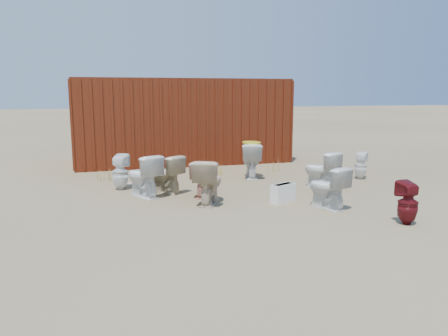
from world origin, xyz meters
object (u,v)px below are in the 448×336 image
object	(u,v)px
toilet_front_c	(327,187)
toilet_back_beige_left	(166,174)
toilet_front_e	(321,170)
toilet_back_a	(120,172)
shipping_container	(181,121)
toilet_front_maroon	(408,203)
toilet_back_e	(361,165)
loose_tank	(283,193)
toilet_back_beige_right	(208,181)
toilet_front_a	(143,176)
toilet_back_yellowlid	(251,160)
toilet_front_pink	(202,178)

from	to	relation	value
toilet_front_c	toilet_back_beige_left	distance (m)	3.24
toilet_front_e	toilet_back_a	size ratio (longest dim) A/B	1.07
shipping_container	toilet_front_maroon	bearing A→B (deg)	-73.13
toilet_back_a	toilet_back_e	xyz separation A→B (m)	(5.52, -0.38, -0.05)
toilet_back_beige_left	loose_tank	bearing A→B (deg)	109.87
toilet_front_e	toilet_back_beige_right	bearing A→B (deg)	-10.44
toilet_front_c	toilet_back_beige_right	world-z (taller)	toilet_back_beige_right
toilet_back_a	toilet_back_e	size ratio (longest dim) A/B	1.16
toilet_front_a	toilet_front_maroon	bearing A→B (deg)	114.77
shipping_container	toilet_back_a	bearing A→B (deg)	-119.15
toilet_front_maroon	toilet_back_e	world-z (taller)	toilet_front_maroon
toilet_back_yellowlid	toilet_front_maroon	bearing A→B (deg)	120.03
shipping_container	toilet_back_beige_left	bearing A→B (deg)	-104.90
toilet_front_c	toilet_front_e	bearing A→B (deg)	-134.99
toilet_back_a	toilet_back_e	world-z (taller)	toilet_back_a
toilet_front_pink	toilet_back_a	world-z (taller)	toilet_back_a
toilet_front_c	toilet_back_a	size ratio (longest dim) A/B	1.01
toilet_back_a	toilet_back_beige_left	world-z (taller)	toilet_back_beige_left
toilet_front_maroon	toilet_back_a	distance (m)	5.59
toilet_front_a	toilet_back_yellowlid	xyz separation A→B (m)	(2.68, 1.27, 0.00)
toilet_front_e	toilet_back_e	size ratio (longest dim) A/B	1.24
toilet_front_a	toilet_front_c	bearing A→B (deg)	122.68
toilet_front_pink	toilet_front_e	size ratio (longest dim) A/B	0.89
toilet_front_c	toilet_back_beige_right	distance (m)	2.13
toilet_front_c	toilet_front_maroon	size ratio (longest dim) A/B	1.11
toilet_back_beige_right	toilet_back_e	size ratio (longest dim) A/B	1.29
toilet_back_e	loose_tank	bearing A→B (deg)	73.04
toilet_front_c	toilet_front_maroon	bearing A→B (deg)	100.63
toilet_front_a	toilet_back_beige_left	xyz separation A→B (m)	(0.47, 0.21, -0.03)
toilet_front_e	loose_tank	size ratio (longest dim) A/B	1.60
toilet_back_beige_left	toilet_front_pink	bearing A→B (deg)	108.80
toilet_back_beige_left	loose_tank	world-z (taller)	toilet_back_beige_left
toilet_back_e	toilet_front_pink	bearing A→B (deg)	52.00
toilet_front_a	loose_tank	world-z (taller)	toilet_front_a
toilet_front_c	toilet_back_yellowlid	bearing A→B (deg)	-104.30
toilet_front_maroon	toilet_back_beige_right	world-z (taller)	toilet_back_beige_right
toilet_front_maroon	loose_tank	world-z (taller)	toilet_front_maroon
loose_tank	toilet_back_beige_left	bearing A→B (deg)	119.78
toilet_front_e	toilet_back_beige_left	size ratio (longest dim) A/B	1.03
shipping_container	toilet_front_e	size ratio (longest dim) A/B	7.49
toilet_front_c	toilet_front_e	size ratio (longest dim) A/B	0.95
toilet_back_yellowlid	toilet_back_a	bearing A→B (deg)	24.78
toilet_front_pink	toilet_back_beige_left	world-z (taller)	toilet_back_beige_left
toilet_back_a	loose_tank	world-z (taller)	toilet_back_a
loose_tank	shipping_container	bearing A→B (deg)	73.82
toilet_front_c	toilet_back_beige_left	xyz separation A→B (m)	(-2.56, 1.98, 0.01)
shipping_container	toilet_back_beige_right	size ratio (longest dim) A/B	7.22
toilet_back_beige_left	loose_tank	size ratio (longest dim) A/B	1.56
toilet_back_beige_right	loose_tank	bearing A→B (deg)	-165.96
toilet_front_e	toilet_back_yellowlid	bearing A→B (deg)	-79.96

